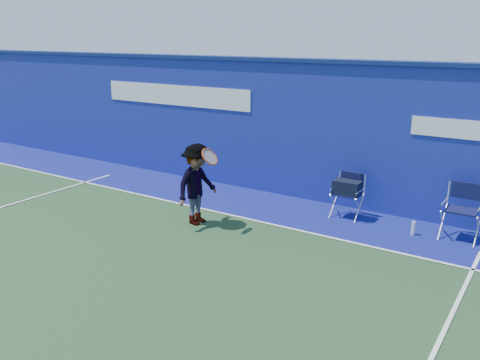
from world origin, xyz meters
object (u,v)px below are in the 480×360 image
Objects in this scene: directors_chair_left at (347,199)px; directors_chair_right at (460,222)px; tennis_player at (197,184)px; water_bottle at (413,228)px.

directors_chair_right reaches higher than directors_chair_left.
directors_chair_left is 0.57× the size of tennis_player.
tennis_player reaches higher than directors_chair_right.
tennis_player reaches higher than water_bottle.
tennis_player is at bearing -155.74° from water_bottle.
directors_chair_left is 1.44m from water_bottle.
directors_chair_right is at bearing 19.85° from water_bottle.
tennis_player is (-2.31, -1.91, 0.41)m from directors_chair_left.
directors_chair_right is (2.14, 0.03, -0.07)m from directors_chair_left.
directors_chair_left is 2.14m from directors_chair_right.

